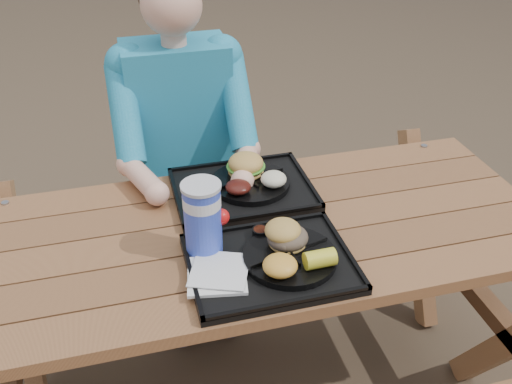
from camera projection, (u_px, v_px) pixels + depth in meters
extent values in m
cube|color=black|center=(270.00, 264.00, 1.57)|extent=(0.45, 0.35, 0.02)
cube|color=black|center=(243.00, 191.00, 1.89)|extent=(0.45, 0.35, 0.02)
cylinder|color=black|center=(290.00, 257.00, 1.57)|extent=(0.26, 0.26, 0.02)
cylinder|color=black|center=(251.00, 183.00, 1.89)|extent=(0.26, 0.26, 0.02)
cube|color=silver|center=(217.00, 274.00, 1.51)|extent=(0.18, 0.18, 0.02)
cylinder|color=#1A35C6|center=(203.00, 220.00, 1.55)|extent=(0.10, 0.10, 0.21)
cylinder|color=black|center=(260.00, 233.00, 1.65)|extent=(0.05, 0.05, 0.03)
cylinder|color=yellow|center=(277.00, 228.00, 1.67)|extent=(0.05, 0.05, 0.03)
ellipsoid|color=gold|center=(280.00, 266.00, 1.49)|extent=(0.09, 0.09, 0.05)
cube|color=black|center=(192.00, 194.00, 1.85)|extent=(0.05, 0.16, 0.01)
ellipsoid|color=#43120D|center=(238.00, 187.00, 1.81)|extent=(0.08, 0.08, 0.04)
ellipsoid|color=beige|center=(274.00, 179.00, 1.85)|extent=(0.08, 0.08, 0.05)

